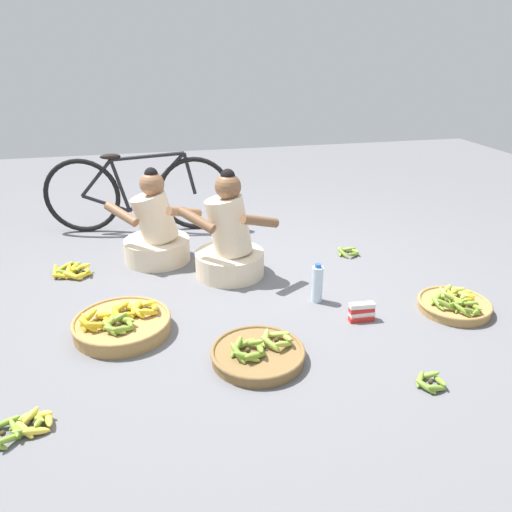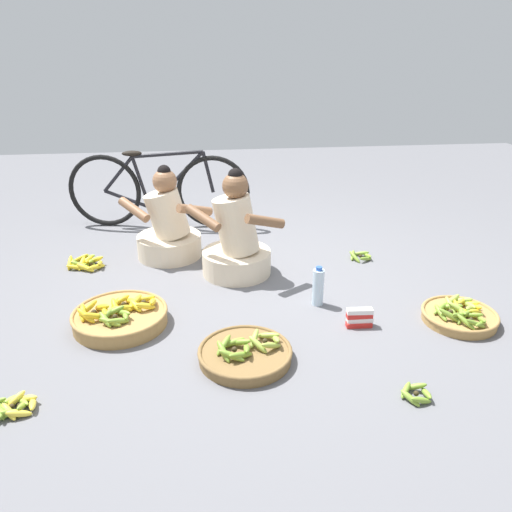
# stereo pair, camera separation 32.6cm
# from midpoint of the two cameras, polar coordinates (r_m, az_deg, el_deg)

# --- Properties ---
(ground_plane) EXTENTS (10.00, 10.00, 0.00)m
(ground_plane) POSITION_cam_midpoint_polar(r_m,az_deg,el_deg) (3.59, 2.23, -3.93)
(ground_plane) COLOR slate
(vendor_woman_front) EXTENTS (0.72, 0.53, 0.81)m
(vendor_woman_front) POSITION_cam_midpoint_polar(r_m,az_deg,el_deg) (3.73, 0.23, 1.64)
(vendor_woman_front) COLOR beige
(vendor_woman_front) RESTS_ON ground
(vendor_woman_behind) EXTENTS (0.75, 0.52, 0.76)m
(vendor_woman_behind) POSITION_cam_midpoint_polar(r_m,az_deg,el_deg) (4.09, -7.73, 3.07)
(vendor_woman_behind) COLOR beige
(vendor_woman_behind) RESTS_ON ground
(bicycle_leaning) EXTENTS (1.69, 0.30, 0.73)m
(bicycle_leaning) POSITION_cam_midpoint_polar(r_m,az_deg,el_deg) (4.76, -9.13, 7.41)
(bicycle_leaning) COLOR black
(bicycle_leaning) RESTS_ON ground
(banana_basket_back_left) EXTENTS (0.53, 0.53, 0.14)m
(banana_basket_back_left) POSITION_cam_midpoint_polar(r_m,az_deg,el_deg) (2.83, 2.11, -11.09)
(banana_basket_back_left) COLOR brown
(banana_basket_back_left) RESTS_ON ground
(banana_basket_front_left) EXTENTS (0.47, 0.47, 0.14)m
(banana_basket_front_left) POSITION_cam_midpoint_polar(r_m,az_deg,el_deg) (3.49, 24.69, -6.19)
(banana_basket_front_left) COLOR #A87F47
(banana_basket_front_left) RESTS_ON ground
(banana_basket_front_right) EXTENTS (0.59, 0.59, 0.17)m
(banana_basket_front_right) POSITION_cam_midpoint_polar(r_m,az_deg,el_deg) (3.21, -12.44, -6.79)
(banana_basket_front_right) COLOR #A87F47
(banana_basket_front_right) RESTS_ON ground
(loose_bananas_mid_right) EXTENTS (0.17, 0.18, 0.07)m
(loose_bananas_mid_right) POSITION_cam_midpoint_polar(r_m,az_deg,el_deg) (2.75, 21.11, -14.51)
(loose_bananas_mid_right) COLOR olive
(loose_bananas_mid_right) RESTS_ON ground
(loose_bananas_near_bicycle) EXTENTS (0.31, 0.29, 0.10)m
(loose_bananas_near_bicycle) POSITION_cam_midpoint_polar(r_m,az_deg,el_deg) (4.11, -16.78, -0.78)
(loose_bananas_near_bicycle) COLOR yellow
(loose_bananas_near_bicycle) RESTS_ON ground
(loose_bananas_front_center) EXTENTS (0.33, 0.24, 0.08)m
(loose_bananas_front_center) POSITION_cam_midpoint_polar(r_m,az_deg,el_deg) (2.70, -23.50, -15.78)
(loose_bananas_front_center) COLOR #8CAD38
(loose_bananas_front_center) RESTS_ON ground
(loose_bananas_mid_left) EXTENTS (0.19, 0.20, 0.08)m
(loose_bananas_mid_left) POSITION_cam_midpoint_polar(r_m,az_deg,el_deg) (4.20, 13.97, -0.04)
(loose_bananas_mid_left) COLOR olive
(loose_bananas_mid_left) RESTS_ON ground
(water_bottle) EXTENTS (0.08, 0.08, 0.28)m
(water_bottle) POSITION_cam_midpoint_polar(r_m,az_deg,el_deg) (3.39, 9.83, -3.55)
(water_bottle) COLOR silver
(water_bottle) RESTS_ON ground
(packet_carton_stack) EXTENTS (0.17, 0.07, 0.12)m
(packet_carton_stack) POSITION_cam_midpoint_polar(r_m,az_deg,el_deg) (3.23, 14.57, -6.88)
(packet_carton_stack) COLOR red
(packet_carton_stack) RESTS_ON ground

